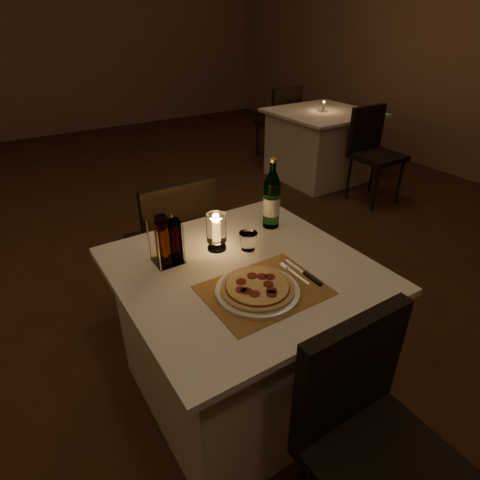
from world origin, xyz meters
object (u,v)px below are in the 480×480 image
water_bottle (272,200)px  neighbor_table_right (320,145)px  main_table (242,333)px  hurricane_candle (216,229)px  chair_far (174,236)px  plate (257,291)px  chair_near (368,426)px  pizza (258,287)px  tumbler (248,241)px

water_bottle → neighbor_table_right: 2.78m
main_table → hurricane_candle: hurricane_candle is taller
neighbor_table_right → chair_far: bearing=-150.4°
plate → hurricane_candle: size_ratio=1.88×
chair_near → pizza: bearing=95.3°
neighbor_table_right → hurricane_candle: bearing=-141.8°
hurricane_candle → water_bottle: bearing=8.0°
pizza → tumbler: bearing=62.5°
pizza → water_bottle: (0.37, 0.41, 0.11)m
tumbler → chair_far: bearing=99.4°
tumbler → water_bottle: size_ratio=0.24×
chair_near → chair_far: bearing=90.0°
pizza → hurricane_candle: (0.03, 0.37, 0.07)m
water_bottle → hurricane_candle: 0.34m
pizza → tumbler: (0.15, 0.29, 0.01)m
pizza → neighbor_table_right: size_ratio=0.28×
chair_near → plate: size_ratio=2.81×
main_table → plate: size_ratio=3.12×
water_bottle → chair_far: bearing=123.5°
main_table → pizza: size_ratio=3.57×
plate → water_bottle: water_bottle is taller
main_table → water_bottle: bearing=36.4°
chair_near → tumbler: chair_near is taller
hurricane_candle → chair_far: bearing=88.3°
chair_near → plate: bearing=95.3°
main_table → tumbler: bearing=47.4°
main_table → plate: (-0.05, -0.18, 0.38)m
chair_far → tumbler: size_ratio=10.97×
plate → main_table: bearing=74.5°
tumbler → hurricane_candle: bearing=145.9°
tumbler → hurricane_candle: hurricane_candle is taller
tumbler → hurricane_candle: size_ratio=0.48×
neighbor_table_right → pizza: bearing=-137.1°
chair_far → neighbor_table_right: size_ratio=0.90×
plate → neighbor_table_right: size_ratio=0.32×
chair_far → pizza: 0.92m
plate → pizza: bearing=-89.2°
chair_far → neighbor_table_right: chair_far is taller
tumbler → water_bottle: (0.22, 0.13, 0.10)m
tumbler → neighbor_table_right: 3.01m
chair_far → hurricane_candle: (-0.02, -0.53, 0.29)m
main_table → chair_near: (0.00, -0.71, 0.18)m
main_table → plate: bearing=-105.5°
plate → neighbor_table_right: (2.41, 2.24, -0.38)m
hurricane_candle → plate: bearing=-95.3°
chair_near → water_bottle: 1.05m
chair_near → pizza: chair_near is taller
chair_near → neighbor_table_right: size_ratio=0.90×
chair_far → neighbor_table_right: 2.72m
plate → water_bottle: size_ratio=0.93×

